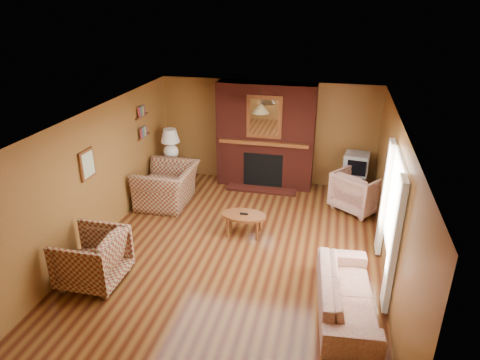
% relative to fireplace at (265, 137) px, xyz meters
% --- Properties ---
extents(floor, '(6.50, 6.50, 0.00)m').
position_rel_fireplace_xyz_m(floor, '(0.00, -2.98, -1.18)').
color(floor, '#431C0E').
rests_on(floor, ground).
extents(ceiling, '(6.50, 6.50, 0.00)m').
position_rel_fireplace_xyz_m(ceiling, '(0.00, -2.98, 1.22)').
color(ceiling, silver).
rests_on(ceiling, wall_back).
extents(wall_back, '(6.50, 0.00, 6.50)m').
position_rel_fireplace_xyz_m(wall_back, '(0.00, 0.27, 0.02)').
color(wall_back, olive).
rests_on(wall_back, floor).
extents(wall_front, '(6.50, 0.00, 6.50)m').
position_rel_fireplace_xyz_m(wall_front, '(0.00, -6.23, 0.02)').
color(wall_front, olive).
rests_on(wall_front, floor).
extents(wall_left, '(0.00, 6.50, 6.50)m').
position_rel_fireplace_xyz_m(wall_left, '(-2.50, -2.98, 0.02)').
color(wall_left, olive).
rests_on(wall_left, floor).
extents(wall_right, '(0.00, 6.50, 6.50)m').
position_rel_fireplace_xyz_m(wall_right, '(2.50, -2.98, 0.02)').
color(wall_right, olive).
rests_on(wall_right, floor).
extents(fireplace, '(2.20, 0.82, 2.40)m').
position_rel_fireplace_xyz_m(fireplace, '(0.00, 0.00, 0.00)').
color(fireplace, '#521911').
rests_on(fireplace, floor).
extents(window_right, '(0.10, 1.85, 2.00)m').
position_rel_fireplace_xyz_m(window_right, '(2.45, -3.18, -0.06)').
color(window_right, beige).
rests_on(window_right, wall_right).
extents(bookshelf, '(0.09, 0.55, 0.71)m').
position_rel_fireplace_xyz_m(bookshelf, '(-2.44, -1.08, 0.48)').
color(bookshelf, brown).
rests_on(bookshelf, wall_left).
extents(botanical_print, '(0.05, 0.40, 0.50)m').
position_rel_fireplace_xyz_m(botanical_print, '(-2.47, -3.28, 0.37)').
color(botanical_print, brown).
rests_on(botanical_print, wall_left).
extents(pendant_light, '(0.36, 0.36, 0.48)m').
position_rel_fireplace_xyz_m(pendant_light, '(0.00, -0.68, 0.82)').
color(pendant_light, black).
rests_on(pendant_light, ceiling).
extents(plaid_loveseat, '(1.15, 1.31, 0.84)m').
position_rel_fireplace_xyz_m(plaid_loveseat, '(-1.85, -1.45, -0.76)').
color(plaid_loveseat, maroon).
rests_on(plaid_loveseat, floor).
extents(plaid_armchair, '(0.95, 0.92, 0.86)m').
position_rel_fireplace_xyz_m(plaid_armchair, '(-1.95, -4.29, -0.75)').
color(plaid_armchair, maroon).
rests_on(plaid_armchair, floor).
extents(floral_sofa, '(0.94, 2.02, 0.57)m').
position_rel_fireplace_xyz_m(floral_sofa, '(1.90, -4.10, -0.90)').
color(floral_sofa, beige).
rests_on(floral_sofa, floor).
extents(floral_armchair, '(1.29, 1.29, 0.85)m').
position_rel_fireplace_xyz_m(floral_armchair, '(2.14, -0.83, -0.76)').
color(floral_armchair, beige).
rests_on(floral_armchair, floor).
extents(coffee_table, '(0.83, 0.52, 0.43)m').
position_rel_fireplace_xyz_m(coffee_table, '(0.02, -2.35, -0.82)').
color(coffee_table, brown).
rests_on(coffee_table, floor).
extents(side_table, '(0.53, 0.53, 0.66)m').
position_rel_fireplace_xyz_m(side_table, '(-2.10, -0.53, -0.85)').
color(side_table, brown).
rests_on(side_table, floor).
extents(table_lamp, '(0.43, 0.43, 0.71)m').
position_rel_fireplace_xyz_m(table_lamp, '(-2.10, -0.53, -0.12)').
color(table_lamp, white).
rests_on(table_lamp, side_table).
extents(tv_stand, '(0.51, 0.46, 0.53)m').
position_rel_fireplace_xyz_m(tv_stand, '(2.05, -0.18, -0.91)').
color(tv_stand, black).
rests_on(tv_stand, floor).
extents(crt_tv, '(0.57, 0.57, 0.47)m').
position_rel_fireplace_xyz_m(crt_tv, '(2.05, -0.19, -0.41)').
color(crt_tv, '#A4A6AB').
rests_on(crt_tv, tv_stand).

